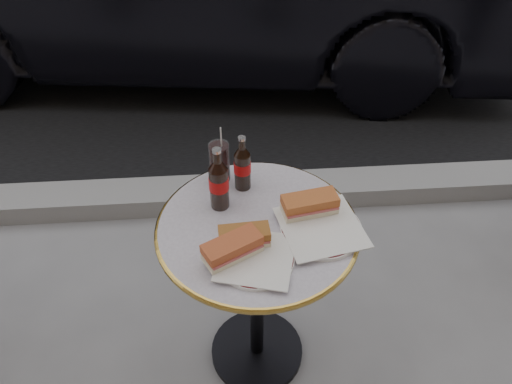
{
  "coord_description": "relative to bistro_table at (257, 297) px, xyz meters",
  "views": [
    {
      "loc": [
        -0.08,
        -1.05,
        1.81
      ],
      "look_at": [
        0.0,
        0.05,
        0.82
      ],
      "focal_mm": 35.0,
      "sensor_mm": 36.0,
      "label": 1
    }
  ],
  "objects": [
    {
      "name": "cola_bottle_left",
      "position": [
        -0.11,
        0.09,
        0.48
      ],
      "size": [
        0.08,
        0.08,
        0.22
      ],
      "primitive_type": null,
      "rotation": [
        0.0,
        0.0,
        -0.27
      ],
      "color": "black",
      "rests_on": "bistro_table"
    },
    {
      "name": "cola_glass",
      "position": [
        -0.11,
        0.22,
        0.44
      ],
      "size": [
        0.09,
        0.09,
        0.14
      ],
      "primitive_type": "cylinder",
      "rotation": [
        0.0,
        0.0,
        0.38
      ],
      "color": "black",
      "rests_on": "bistro_table"
    },
    {
      "name": "cola_bottle_right",
      "position": [
        -0.03,
        0.18,
        0.47
      ],
      "size": [
        0.07,
        0.07,
        0.2
      ],
      "primitive_type": null,
      "rotation": [
        0.0,
        0.0,
        0.42
      ],
      "color": "black",
      "rests_on": "bistro_table"
    },
    {
      "name": "plate_left",
      "position": [
        -0.01,
        -0.14,
        0.37
      ],
      "size": [
        0.29,
        0.29,
        0.01
      ],
      "primitive_type": "cylinder",
      "rotation": [
        0.0,
        0.0,
        -0.43
      ],
      "color": "white",
      "rests_on": "bistro_table"
    },
    {
      "name": "bistro_table",
      "position": [
        0.0,
        0.0,
        0.0
      ],
      "size": [
        0.62,
        0.62,
        0.73
      ],
      "primitive_type": null,
      "color": "#BAB2C4",
      "rests_on": "ground"
    },
    {
      "name": "sandwich_left_a",
      "position": [
        -0.08,
        -0.13,
        0.41
      ],
      "size": [
        0.18,
        0.15,
        0.06
      ],
      "primitive_type": "cube",
      "rotation": [
        0.0,
        0.0,
        0.49
      ],
      "color": "#B7532E",
      "rests_on": "plate_left"
    },
    {
      "name": "ground",
      "position": [
        0.0,
        0.0,
        -0.37
      ],
      "size": [
        80.0,
        80.0,
        0.0
      ],
      "primitive_type": "plane",
      "color": "gray",
      "rests_on": "ground"
    },
    {
      "name": "plate_right",
      "position": [
        0.19,
        -0.04,
        0.37
      ],
      "size": [
        0.25,
        0.25,
        0.01
      ],
      "primitive_type": "cylinder",
      "rotation": [
        0.0,
        0.0,
        0.03
      ],
      "color": "white",
      "rests_on": "bistro_table"
    },
    {
      "name": "sandwich_left_b",
      "position": [
        -0.04,
        -0.08,
        0.4
      ],
      "size": [
        0.15,
        0.08,
        0.05
      ],
      "primitive_type": "cube",
      "rotation": [
        0.0,
        0.0,
        0.06
      ],
      "color": "#955926",
      "rests_on": "plate_left"
    },
    {
      "name": "sandwich_right",
      "position": [
        0.16,
        0.03,
        0.41
      ],
      "size": [
        0.18,
        0.11,
        0.06
      ],
      "primitive_type": "cube",
      "rotation": [
        0.0,
        0.0,
        0.18
      ],
      "color": "#B75E2E",
      "rests_on": "plate_right"
    },
    {
      "name": "curb",
      "position": [
        0.0,
        0.9,
        -0.32
      ],
      "size": [
        40.0,
        0.2,
        0.12
      ],
      "primitive_type": "cube",
      "color": "gray",
      "rests_on": "ground"
    }
  ]
}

